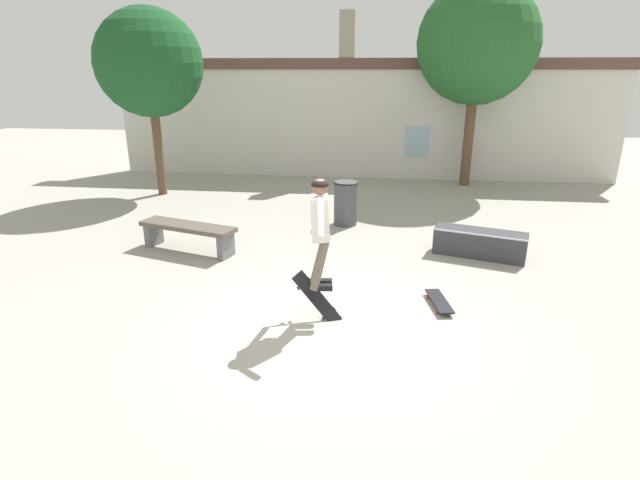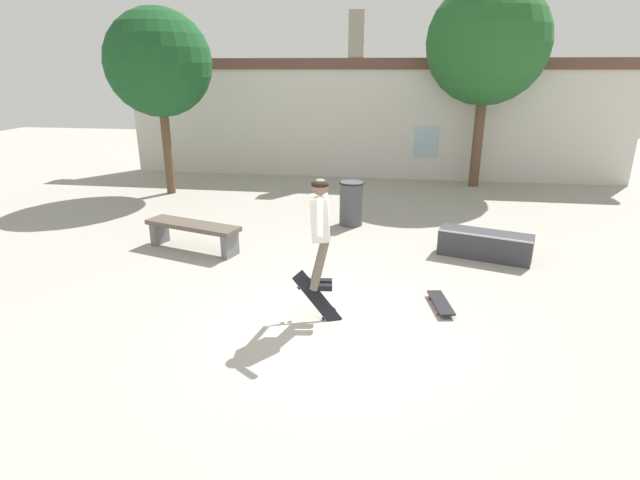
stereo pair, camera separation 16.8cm
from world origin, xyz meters
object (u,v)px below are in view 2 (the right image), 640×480
at_px(tree_right, 488,43).
at_px(skateboard_flipping, 317,299).
at_px(trash_bin, 351,203).
at_px(skateboard_resting, 441,302).
at_px(skater, 320,224).
at_px(park_bench, 193,230).
at_px(skate_ledge, 485,245).
at_px(tree_left, 159,63).

xyz_separation_m(tree_right, skateboard_flipping, (-3.17, -8.49, -3.51)).
bearing_deg(tree_right, trash_bin, -126.28).
relative_size(tree_right, skateboard_resting, 6.79).
bearing_deg(skateboard_resting, skater, -80.45).
xyz_separation_m(park_bench, skateboard_resting, (4.34, -1.71, -0.31)).
relative_size(skate_ledge, trash_bin, 1.75).
height_order(skate_ledge, trash_bin, trash_bin).
height_order(tree_right, tree_left, tree_right).
distance_m(park_bench, skate_ledge, 5.26).
xyz_separation_m(tree_right, park_bench, (-5.83, -6.22, -3.41)).
bearing_deg(skateboard_flipping, skateboard_resting, 31.91).
bearing_deg(skater, tree_right, 62.37).
bearing_deg(tree_right, skater, -110.10).
distance_m(tree_right, skate_ledge, 6.85).
distance_m(tree_right, trash_bin, 6.20).
xyz_separation_m(skate_ledge, skater, (-2.53, -2.70, 1.10)).
xyz_separation_m(tree_left, skateboard_resting, (6.65, -5.83, -3.22)).
relative_size(tree_right, tree_left, 1.17).
distance_m(tree_right, skater, 9.41).
height_order(park_bench, trash_bin, trash_bin).
xyz_separation_m(trash_bin, skater, (-0.01, -4.30, 0.85)).
bearing_deg(trash_bin, tree_left, 157.03).
xyz_separation_m(trash_bin, skateboard_resting, (1.61, -3.70, -0.42)).
relative_size(skater, skateboard_flipping, 2.01).
bearing_deg(skateboard_resting, skateboard_flipping, -82.35).
bearing_deg(skater, skateboard_resting, 12.82).
relative_size(park_bench, skate_ledge, 1.17).
xyz_separation_m(park_bench, skater, (2.71, -2.31, 0.96)).
bearing_deg(trash_bin, skateboard_flipping, -90.84).
bearing_deg(skateboard_resting, park_bench, -122.31).
height_order(skater, skateboard_flipping, skater).
bearing_deg(park_bench, tree_right, 63.87).
height_order(tree_left, skateboard_flipping, tree_left).
bearing_deg(trash_bin, park_bench, -143.92).
height_order(tree_left, skateboard_resting, tree_left).
xyz_separation_m(tree_right, skateboard_resting, (-1.50, -7.93, -3.71)).
height_order(skate_ledge, skater, skater).
bearing_deg(park_bench, skater, -23.45).
distance_m(tree_left, skater, 8.39).
relative_size(skate_ledge, skateboard_flipping, 2.28).
relative_size(park_bench, skateboard_resting, 2.42).
relative_size(skater, skateboard_resting, 1.83).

